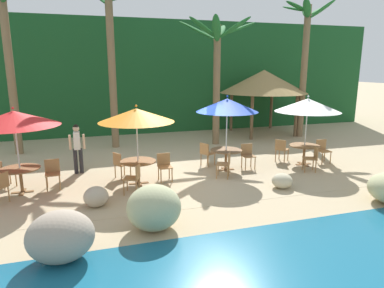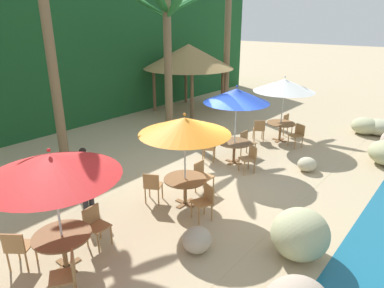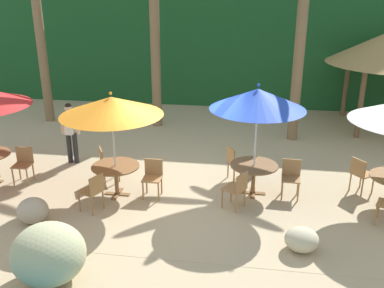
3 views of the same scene
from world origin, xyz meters
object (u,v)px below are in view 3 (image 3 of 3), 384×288
object	(u,v)px
chair_blue_seaward	(291,175)
chair_blue_inland	(235,161)
chair_red_seaward	(23,162)
waiter_in_white	(70,129)
chair_blue_left	(237,188)
dining_table_blue	(254,170)
chair_orange_left	(93,190)
umbrella_blue	(258,99)
dining_table_orange	(116,171)
chair_orange_seaward	(153,175)
umbrella_orange	(111,106)
chair_orange_inland	(106,162)
chair_white_inland	(360,173)
palm_tree_third	(302,11)

from	to	relation	value
chair_blue_seaward	chair_blue_inland	size ratio (longest dim) A/B	1.00
chair_red_seaward	waiter_in_white	bearing A→B (deg)	61.45
chair_blue_left	dining_table_blue	bearing A→B (deg)	66.93
chair_orange_left	chair_blue_seaward	world-z (taller)	same
chair_blue_inland	umbrella_blue	bearing A→B (deg)	-55.58
dining_table_orange	chair_orange_left	size ratio (longest dim) A/B	1.26
chair_blue_left	chair_orange_seaward	bearing A→B (deg)	169.56
chair_red_seaward	chair_blue_seaward	size ratio (longest dim) A/B	1.00
umbrella_orange	chair_blue_left	world-z (taller)	umbrella_orange
chair_orange_seaward	chair_orange_inland	xyz separation A→B (m)	(-1.33, 0.60, 0.00)
chair_orange_inland	chair_blue_inland	size ratio (longest dim) A/B	1.00
chair_orange_inland	waiter_in_white	bearing A→B (deg)	143.37
chair_red_seaward	umbrella_orange	xyz separation A→B (m)	(2.50, -0.37, 1.64)
chair_red_seaward	dining_table_orange	xyz separation A→B (m)	(2.50, -0.37, 0.10)
chair_orange_inland	chair_orange_left	world-z (taller)	same
chair_orange_seaward	chair_orange_left	world-z (taller)	same
chair_orange_left	dining_table_orange	bearing A→B (deg)	74.25
chair_orange_left	waiter_in_white	bearing A→B (deg)	121.99
chair_orange_inland	chair_white_inland	size ratio (longest dim) A/B	1.00
chair_blue_seaward	chair_white_inland	world-z (taller)	same
chair_orange_seaward	chair_blue_left	bearing A→B (deg)	-10.44
umbrella_orange	waiter_in_white	world-z (taller)	umbrella_orange
umbrella_blue	chair_white_inland	xyz separation A→B (m)	(2.47, 0.43, -1.78)
waiter_in_white	chair_red_seaward	bearing A→B (deg)	-118.55
chair_orange_left	chair_white_inland	distance (m)	6.11
chair_blue_seaward	chair_blue_inland	bearing A→B (deg)	153.56
dining_table_orange	chair_blue_inland	xyz separation A→B (m)	(2.66, 1.23, -0.10)
chair_red_seaward	chair_blue_left	world-z (taller)	same
chair_red_seaward	umbrella_blue	distance (m)	5.92
chair_blue_seaward	chair_blue_inland	distance (m)	1.49
umbrella_orange	palm_tree_third	size ratio (longest dim) A/B	0.44
dining_table_orange	umbrella_blue	world-z (taller)	umbrella_blue
dining_table_orange	chair_blue_inland	distance (m)	2.94
chair_blue_seaward	waiter_in_white	xyz separation A→B (m)	(-5.79, 1.11, 0.47)
chair_blue_left	chair_white_inland	world-z (taller)	same
chair_orange_left	umbrella_blue	size ratio (longest dim) A/B	0.33
chair_blue_left	umbrella_blue	bearing A→B (deg)	66.93
dining_table_orange	dining_table_blue	xyz separation A→B (m)	(3.15, 0.53, 0.00)
chair_white_inland	umbrella_blue	bearing A→B (deg)	-170.05
chair_orange_inland	umbrella_blue	bearing A→B (deg)	-2.75
umbrella_orange	chair_orange_left	xyz separation A→B (m)	(-0.23, -0.82, -1.64)
palm_tree_third	waiter_in_white	distance (m)	7.36
chair_blue_left	dining_table_orange	bearing A→B (deg)	174.78
dining_table_orange	palm_tree_third	size ratio (longest dim) A/B	0.20
chair_red_seaward	chair_orange_seaward	world-z (taller)	same
palm_tree_third	chair_blue_left	bearing A→B (deg)	-107.07
umbrella_blue	chair_white_inland	bearing A→B (deg)	9.95
chair_orange_inland	chair_blue_seaward	distance (m)	4.49
chair_orange_seaward	chair_blue_left	distance (m)	2.00
palm_tree_third	waiter_in_white	size ratio (longest dim) A/B	3.31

